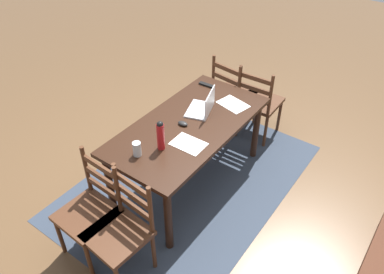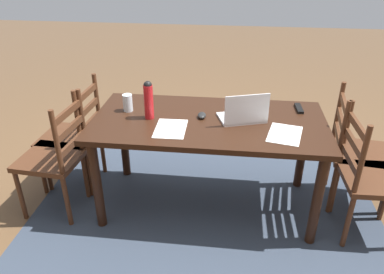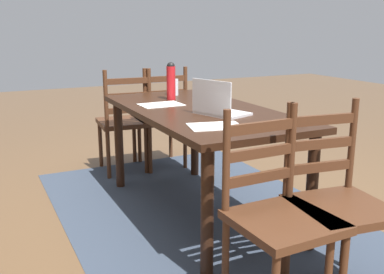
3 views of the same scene
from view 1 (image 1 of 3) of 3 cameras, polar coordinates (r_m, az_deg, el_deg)
ground_plane at (r=4.11m, az=-0.42°, el=-6.52°), size 14.00×14.00×0.00m
area_rug at (r=4.11m, az=-0.42°, el=-6.49°), size 2.71×1.86×0.01m
dining_table at (r=3.68m, az=-0.46°, el=0.86°), size 1.70×0.85×0.76m
chair_right_near at (r=3.32m, az=-14.80°, el=-10.62°), size 0.46×0.46×0.95m
chair_right_far at (r=3.14m, az=-10.52°, el=-13.59°), size 0.47×0.47×0.95m
chair_left_near at (r=4.66m, az=6.15°, el=6.52°), size 0.49×0.49×0.95m
chair_left_far at (r=4.53m, az=9.92°, el=5.10°), size 0.45×0.45×0.95m
laptop at (r=3.75m, az=1.78°, el=4.57°), size 0.37×0.31×0.23m
water_bottle at (r=3.25m, az=-4.70°, el=0.34°), size 0.07×0.07×0.28m
drinking_glass at (r=3.25m, az=-8.20°, el=-1.77°), size 0.07×0.07×0.13m
computer_mouse at (r=3.59m, az=-1.38°, el=2.02°), size 0.06×0.10×0.03m
tv_remote at (r=4.20m, az=2.14°, el=7.78°), size 0.05×0.17×0.02m
paper_stack_left at (r=3.37m, az=-0.52°, el=-1.03°), size 0.22×0.30×0.00m
paper_stack_right at (r=3.91m, az=6.14°, el=4.88°), size 0.27×0.34×0.00m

